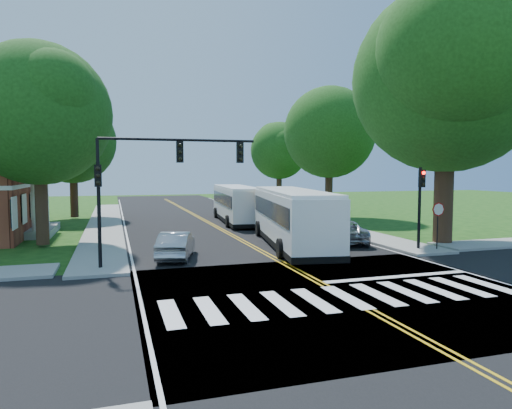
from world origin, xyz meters
name	(u,v)px	position (x,y,z in m)	size (l,w,h in m)	color
ground	(339,294)	(0.00, 0.00, 0.00)	(140.00, 140.00, 0.00)	#143F0F
road	(223,230)	(0.00, 18.00, 0.01)	(14.00, 96.00, 0.01)	black
cross_road	(339,294)	(0.00, 0.00, 0.01)	(60.00, 12.00, 0.01)	black
center_line	(212,224)	(0.00, 22.00, 0.01)	(0.36, 70.00, 0.01)	gold
edge_line_w	(125,227)	(-6.80, 22.00, 0.01)	(0.12, 70.00, 0.01)	silver
edge_line_e	(289,221)	(6.80, 22.00, 0.01)	(0.12, 70.00, 0.01)	silver
crosswalk	(346,297)	(0.00, -0.50, 0.02)	(12.60, 3.00, 0.01)	silver
stop_bar	(397,277)	(3.50, 1.60, 0.02)	(6.60, 0.40, 0.01)	silver
sidewalk_nw	(105,223)	(-8.30, 25.00, 0.07)	(2.60, 40.00, 0.15)	gray
sidewalk_ne	(293,217)	(8.30, 25.00, 0.07)	(2.60, 40.00, 0.15)	gray
tree_ne_big	(447,80)	(11.00, 8.00, 9.62)	(10.80, 10.80, 14.91)	#372616
tree_west_near	(38,114)	(-11.50, 14.00, 7.53)	(8.00, 8.00, 11.40)	#372616
tree_west_far	(72,141)	(-11.00, 30.00, 7.00)	(7.60, 7.60, 10.67)	#372616
tree_east_mid	(329,133)	(11.50, 24.00, 7.86)	(8.40, 8.40, 11.93)	#372616
tree_east_far	(279,151)	(12.50, 40.00, 6.86)	(7.20, 7.20, 10.34)	#372616
signal_nw	(154,170)	(-5.86, 6.43, 4.38)	(7.15, 0.46, 5.66)	black
signal_ne	(420,197)	(8.20, 6.44, 2.96)	(0.30, 0.46, 4.40)	black
stop_sign	(438,214)	(9.00, 5.98, 2.03)	(0.76, 0.08, 2.53)	black
bus_lead	(292,216)	(2.27, 10.20, 1.72)	(4.80, 12.80, 3.24)	silver
bus_follow	(237,203)	(2.36, 22.99, 1.61)	(3.63, 11.90, 3.03)	silver
hatchback	(176,245)	(-4.69, 8.18, 0.69)	(1.44, 4.13, 1.36)	#A3A6AA
suv	(344,231)	(5.67, 10.27, 0.69)	(2.26, 4.90, 1.36)	#A9ACB0
dark_sedan	(290,220)	(5.24, 17.83, 0.63)	(1.72, 4.23, 1.23)	black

